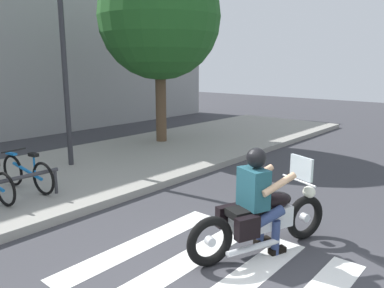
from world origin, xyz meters
TOP-DOWN VIEW (x-y plane):
  - sidewalk at (0.00, 5.27)m, footprint 24.00×4.40m
  - crosswalk_stripe_2 at (0.17, 0.00)m, footprint 2.80×0.40m
  - crosswalk_stripe_3 at (0.17, 0.80)m, footprint 2.80×0.40m
  - crosswalk_stripe_4 at (0.17, 1.60)m, footprint 2.80×0.40m
  - motorcycle at (1.08, 0.22)m, footprint 2.13×0.98m
  - rider at (1.01, 0.25)m, footprint 0.75×0.68m
  - bicycle_5 at (0.03, 4.62)m, footprint 0.48×1.58m
  - street_lamp at (1.59, 5.67)m, footprint 0.28×0.28m
  - tree_near_rack at (5.00, 6.07)m, footprint 3.60×3.60m

SIDE VIEW (x-z plane):
  - crosswalk_stripe_2 at x=0.17m, z-range 0.00..0.01m
  - crosswalk_stripe_3 at x=0.17m, z-range 0.00..0.01m
  - crosswalk_stripe_4 at x=0.17m, z-range 0.00..0.01m
  - sidewalk at x=0.00m, z-range 0.00..0.15m
  - motorcycle at x=1.08m, z-range -0.16..1.08m
  - bicycle_5 at x=0.03m, z-range 0.12..0.87m
  - rider at x=1.01m, z-range 0.11..1.55m
  - street_lamp at x=1.59m, z-range 0.46..5.03m
  - tree_near_rack at x=5.00m, z-range 0.99..6.61m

